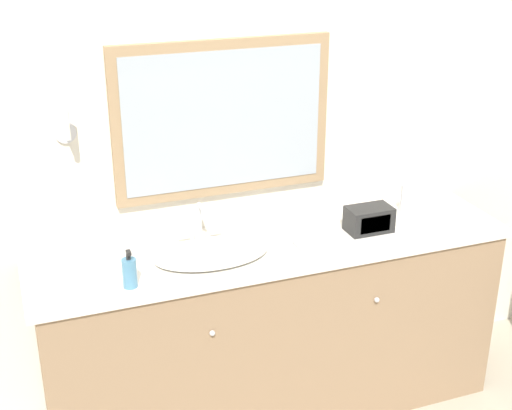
{
  "coord_description": "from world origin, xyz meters",
  "views": [
    {
      "loc": [
        -1.08,
        -2.36,
        2.32
      ],
      "look_at": [
        -0.09,
        0.3,
        1.11
      ],
      "focal_mm": 50.0,
      "sensor_mm": 36.0,
      "label": 1
    }
  ],
  "objects": [
    {
      "name": "hand_towel_near_sink",
      "position": [
        0.17,
        0.46,
        0.93
      ],
      "size": [
        0.16,
        0.12,
        0.03
      ],
      "color": "white",
      "rests_on": "vanity_counter"
    },
    {
      "name": "metal_tray",
      "position": [
        0.17,
        0.22,
        0.92
      ],
      "size": [
        0.19,
        0.1,
        0.01
      ],
      "color": "#ADADB2",
      "rests_on": "vanity_counter"
    },
    {
      "name": "vanity_counter",
      "position": [
        0.0,
        0.3,
        0.46
      ],
      "size": [
        2.2,
        0.55,
        0.91
      ],
      "color": "#937556",
      "rests_on": "ground_plane"
    },
    {
      "name": "picture_frame",
      "position": [
        0.77,
        0.41,
        0.98
      ],
      "size": [
        0.12,
        0.01,
        0.14
      ],
      "color": "#B2B2B7",
      "rests_on": "vanity_counter"
    },
    {
      "name": "wall_back",
      "position": [
        -0.0,
        0.61,
        1.28
      ],
      "size": [
        8.0,
        0.18,
        2.55
      ],
      "color": "silver",
      "rests_on": "ground_plane"
    },
    {
      "name": "appliance_box",
      "position": [
        0.46,
        0.28,
        0.97
      ],
      "size": [
        0.21,
        0.13,
        0.12
      ],
      "color": "black",
      "rests_on": "vanity_counter"
    },
    {
      "name": "sink_basin",
      "position": [
        -0.31,
        0.28,
        0.93
      ],
      "size": [
        0.51,
        0.36,
        0.19
      ],
      "color": "silver",
      "rests_on": "vanity_counter"
    },
    {
      "name": "soap_bottle",
      "position": [
        -0.69,
        0.14,
        0.98
      ],
      "size": [
        0.06,
        0.06,
        0.16
      ],
      "color": "teal",
      "rests_on": "vanity_counter"
    }
  ]
}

